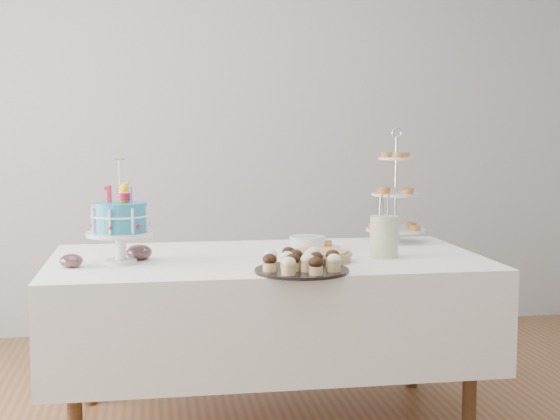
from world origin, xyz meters
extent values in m
cube|color=#A5A7AA|center=(0.00, 2.00, 1.35)|extent=(5.00, 0.04, 2.70)
cube|color=#A5A7AA|center=(0.00, -2.00, 1.35)|extent=(5.00, 0.04, 2.70)
cube|color=white|center=(0.00, 0.30, 0.55)|extent=(1.92, 1.02, 0.45)
cylinder|color=#50351B|center=(-0.82, -0.07, 0.34)|extent=(0.06, 0.06, 0.67)
cylinder|color=#50351B|center=(0.82, -0.07, 0.34)|extent=(0.06, 0.06, 0.67)
cylinder|color=#50351B|center=(-0.82, 0.67, 0.34)|extent=(0.06, 0.06, 0.67)
cylinder|color=#50351B|center=(0.82, 0.67, 0.34)|extent=(0.06, 0.06, 0.67)
cylinder|color=teal|center=(-0.64, 0.22, 0.97)|extent=(0.23, 0.23, 0.12)
torus|color=white|center=(-0.64, 0.22, 0.98)|extent=(0.24, 0.24, 0.01)
cube|color=red|center=(-0.68, 0.22, 1.07)|extent=(0.02, 0.02, 0.07)
cylinder|color=blue|center=(-0.59, 0.17, 1.07)|extent=(0.01, 0.01, 0.07)
cylinder|color=silver|center=(-0.64, 0.25, 1.12)|extent=(0.00, 0.00, 0.18)
cylinder|color=gold|center=(-0.64, 0.25, 1.21)|extent=(0.05, 0.05, 0.01)
cylinder|color=black|center=(0.08, -0.10, 0.78)|extent=(0.38, 0.38, 0.01)
ellipsoid|color=black|center=(0.01, -0.10, 0.83)|extent=(0.06, 0.06, 0.04)
ellipsoid|color=#F6ECBE|center=(0.16, -0.10, 0.83)|extent=(0.06, 0.06, 0.04)
cylinder|color=tan|center=(0.21, 0.14, 0.79)|extent=(0.27, 0.27, 0.03)
cylinder|color=tan|center=(0.21, 0.14, 0.81)|extent=(0.24, 0.24, 0.02)
torus|color=tan|center=(0.21, 0.14, 0.80)|extent=(0.29, 0.29, 0.02)
cylinder|color=silver|center=(0.70, 0.63, 1.03)|extent=(0.01, 0.01, 0.53)
cylinder|color=silver|center=(0.70, 0.63, 0.83)|extent=(0.30, 0.30, 0.01)
cylinder|color=silver|center=(0.70, 0.63, 1.01)|extent=(0.24, 0.24, 0.01)
cylinder|color=silver|center=(0.70, 0.63, 1.19)|extent=(0.18, 0.18, 0.01)
torus|color=silver|center=(0.70, 0.63, 1.32)|extent=(0.06, 0.01, 0.06)
cylinder|color=silver|center=(0.22, 0.45, 0.80)|extent=(0.17, 0.17, 0.07)
cylinder|color=silver|center=(0.26, 0.47, 0.78)|extent=(0.24, 0.24, 0.01)
ellipsoid|color=silver|center=(-0.84, 0.16, 0.80)|extent=(0.10, 0.10, 0.06)
cylinder|color=#520711|center=(-0.84, 0.16, 0.79)|extent=(0.07, 0.07, 0.03)
ellipsoid|color=silver|center=(-0.57, 0.31, 0.80)|extent=(0.11, 0.11, 0.07)
cylinder|color=#520711|center=(-0.57, 0.31, 0.80)|extent=(0.08, 0.08, 0.03)
cylinder|color=#EEE3CD|center=(0.51, 0.19, 0.86)|extent=(0.13, 0.13, 0.19)
cylinder|color=#EEE3CD|center=(0.58, 0.20, 0.88)|extent=(0.01, 0.01, 0.10)
camera|label=1|loc=(-0.51, -3.12, 1.34)|focal=50.00mm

